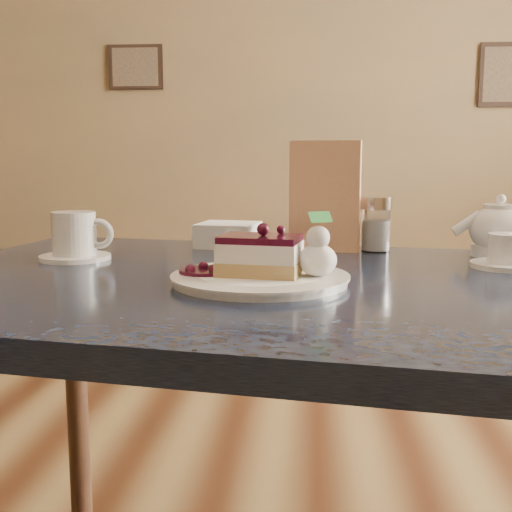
# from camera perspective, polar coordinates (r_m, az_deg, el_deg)

# --- Properties ---
(main_table) EXTENTS (1.24, 0.92, 0.71)m
(main_table) POSITION_cam_1_polar(r_m,az_deg,el_deg) (0.97, 1.01, -6.21)
(main_table) COLOR #1A263D
(main_table) RESTS_ON ground
(dessert_plate) EXTENTS (0.25, 0.25, 0.01)m
(dessert_plate) POSITION_cam_1_polar(r_m,az_deg,el_deg) (0.91, 0.37, -2.07)
(dessert_plate) COLOR white
(dessert_plate) RESTS_ON main_table
(cheesecake_slice) EXTENTS (0.12, 0.10, 0.06)m
(cheesecake_slice) POSITION_cam_1_polar(r_m,az_deg,el_deg) (0.90, 0.37, 0.04)
(cheesecake_slice) COLOR tan
(cheesecake_slice) RESTS_ON dessert_plate
(whipped_cream) EXTENTS (0.05, 0.05, 0.05)m
(whipped_cream) POSITION_cam_1_polar(r_m,az_deg,el_deg) (0.90, 5.50, -0.34)
(whipped_cream) COLOR white
(whipped_cream) RESTS_ON dessert_plate
(berry_sauce) EXTENTS (0.08, 0.08, 0.01)m
(berry_sauce) POSITION_cam_1_polar(r_m,az_deg,el_deg) (0.92, -4.55, -1.35)
(berry_sauce) COLOR black
(berry_sauce) RESTS_ON dessert_plate
(coffee_set) EXTENTS (0.13, 0.12, 0.08)m
(coffee_set) POSITION_cam_1_polar(r_m,az_deg,el_deg) (1.16, -15.73, 1.51)
(coffee_set) COLOR white
(coffee_set) RESTS_ON main_table
(tea_set) EXTENTS (0.15, 0.23, 0.10)m
(tea_set) POSITION_cam_1_polar(r_m,az_deg,el_deg) (1.21, 20.85, 1.72)
(tea_set) COLOR white
(tea_set) RESTS_ON main_table
(menu_card) EXTENTS (0.13, 0.05, 0.21)m
(menu_card) POSITION_cam_1_polar(r_m,az_deg,el_deg) (1.22, 6.14, 5.29)
(menu_card) COLOR beige
(menu_card) RESTS_ON main_table
(sugar_shaker) EXTENTS (0.06, 0.06, 0.10)m
(sugar_shaker) POSITION_cam_1_polar(r_m,az_deg,el_deg) (1.23, 10.63, 2.85)
(sugar_shaker) COLOR white
(sugar_shaker) RESTS_ON main_table
(napkin_stack) EXTENTS (0.13, 0.13, 0.05)m
(napkin_stack) POSITION_cam_1_polar(r_m,az_deg,el_deg) (1.28, -2.48, 1.91)
(napkin_stack) COLOR white
(napkin_stack) RESTS_ON main_table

